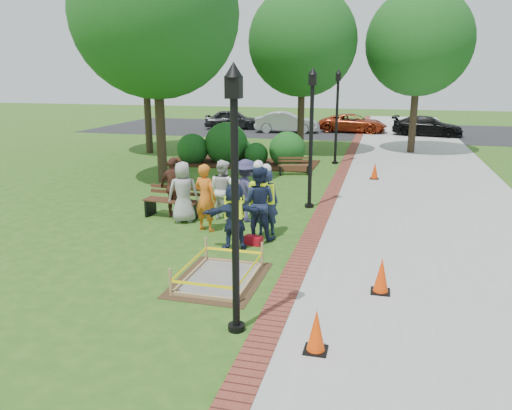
% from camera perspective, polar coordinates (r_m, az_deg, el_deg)
% --- Properties ---
extents(ground, '(100.00, 100.00, 0.00)m').
position_cam_1_polar(ground, '(11.42, -3.96, -6.20)').
color(ground, '#285116').
rests_on(ground, ground).
extents(sidewalk, '(6.00, 60.00, 0.02)m').
position_cam_1_polar(sidewalk, '(20.57, 18.60, 2.64)').
color(sidewalk, '#9E9E99').
rests_on(sidewalk, ground).
extents(brick_edging, '(0.50, 60.00, 0.03)m').
position_cam_1_polar(brick_edging, '(20.58, 9.55, 3.24)').
color(brick_edging, maroon).
rests_on(brick_edging, ground).
extents(mulch_bed, '(7.00, 3.00, 0.05)m').
position_cam_1_polar(mulch_bed, '(23.37, -1.70, 4.84)').
color(mulch_bed, '#381E0F').
rests_on(mulch_bed, ground).
extents(parking_lot, '(36.00, 12.00, 0.01)m').
position_cam_1_polar(parking_lot, '(37.48, 9.25, 8.44)').
color(parking_lot, black).
rests_on(parking_lot, ground).
extents(wet_concrete_pad, '(1.72, 2.32, 0.55)m').
position_cam_1_polar(wet_concrete_pad, '(10.25, -4.18, -7.32)').
color(wet_concrete_pad, '#47331E').
rests_on(wet_concrete_pad, ground).
extents(bench_near, '(1.71, 0.72, 0.90)m').
position_cam_1_polar(bench_near, '(14.73, -9.57, -0.33)').
color(bench_near, '#55331D').
rests_on(bench_near, ground).
extents(bench_far, '(1.39, 0.78, 0.72)m').
position_cam_1_polar(bench_far, '(20.73, 4.37, 4.09)').
color(bench_far, brown).
rests_on(bench_far, ground).
extents(cone_front, '(0.36, 0.36, 0.70)m').
position_cam_1_polar(cone_front, '(7.78, 6.89, -14.20)').
color(cone_front, black).
rests_on(cone_front, ground).
extents(cone_back, '(0.37, 0.37, 0.72)m').
position_cam_1_polar(cone_back, '(9.89, 14.13, -7.91)').
color(cone_back, black).
rests_on(cone_back, ground).
extents(cone_far, '(0.35, 0.35, 0.68)m').
position_cam_1_polar(cone_far, '(20.30, 13.41, 3.78)').
color(cone_far, black).
rests_on(cone_far, ground).
extents(toolbox, '(0.48, 0.34, 0.22)m').
position_cam_1_polar(toolbox, '(12.30, -0.30, -4.07)').
color(toolbox, '#A40C1A').
rests_on(toolbox, ground).
extents(lamp_near, '(0.28, 0.28, 4.26)m').
position_cam_1_polar(lamp_near, '(7.60, -2.43, 2.53)').
color(lamp_near, black).
rests_on(lamp_near, ground).
extents(lamp_mid, '(0.28, 0.28, 4.26)m').
position_cam_1_polar(lamp_mid, '(15.34, 6.34, 8.73)').
color(lamp_mid, black).
rests_on(lamp_mid, ground).
extents(lamp_far, '(0.28, 0.28, 4.26)m').
position_cam_1_polar(lamp_far, '(23.26, 9.25, 10.71)').
color(lamp_far, black).
rests_on(lamp_far, ground).
extents(tree_left, '(6.02, 6.02, 9.15)m').
position_cam_1_polar(tree_left, '(19.34, -11.47, 20.64)').
color(tree_left, '#3D2D1E').
rests_on(tree_left, ground).
extents(tree_back, '(5.42, 5.42, 8.30)m').
position_cam_1_polar(tree_back, '(26.23, 5.35, 18.07)').
color(tree_back, '#3D2D1E').
rests_on(tree_back, ground).
extents(tree_right, '(5.33, 5.33, 8.24)m').
position_cam_1_polar(tree_right, '(27.53, 18.16, 17.23)').
color(tree_right, '#3D2D1E').
rests_on(tree_right, ground).
extents(tree_far, '(6.30, 6.30, 9.51)m').
position_cam_1_polar(tree_far, '(26.86, -12.79, 19.36)').
color(tree_far, '#3D2D1E').
rests_on(tree_far, ground).
extents(shrub_a, '(1.47, 1.47, 1.47)m').
position_cam_1_polar(shrub_a, '(23.80, -7.22, 4.86)').
color(shrub_a, '#154C19').
rests_on(shrub_a, ground).
extents(shrub_b, '(2.02, 2.02, 2.02)m').
position_cam_1_polar(shrub_b, '(23.79, -3.39, 4.95)').
color(shrub_b, '#154C19').
rests_on(shrub_b, ground).
extents(shrub_c, '(1.08, 1.08, 1.08)m').
position_cam_1_polar(shrub_c, '(23.13, 0.03, 4.68)').
color(shrub_c, '#154C19').
rests_on(shrub_c, ground).
extents(shrub_d, '(1.65, 1.65, 1.65)m').
position_cam_1_polar(shrub_d, '(23.04, 3.55, 4.62)').
color(shrub_d, '#154C19').
rests_on(shrub_d, ground).
extents(shrub_e, '(1.10, 1.10, 1.10)m').
position_cam_1_polar(shrub_e, '(24.69, -1.78, 5.33)').
color(shrub_e, '#154C19').
rests_on(shrub_e, ground).
extents(casual_person_a, '(0.64, 0.53, 1.73)m').
position_cam_1_polar(casual_person_a, '(14.10, -8.32, 1.46)').
color(casual_person_a, '#9D9D9D').
rests_on(casual_person_a, ground).
extents(casual_person_b, '(0.66, 0.53, 1.81)m').
position_cam_1_polar(casual_person_b, '(13.23, -5.81, 0.83)').
color(casual_person_b, orange).
rests_on(casual_person_b, ground).
extents(casual_person_c, '(0.65, 0.55, 1.72)m').
position_cam_1_polar(casual_person_c, '(14.31, -3.83, 1.76)').
color(casual_person_c, white).
rests_on(casual_person_c, ground).
extents(casual_person_d, '(0.66, 0.54, 1.77)m').
position_cam_1_polar(casual_person_d, '(14.63, -9.32, 1.98)').
color(casual_person_d, brown).
rests_on(casual_person_d, ground).
extents(casual_person_e, '(0.67, 0.64, 1.77)m').
position_cam_1_polar(casual_person_e, '(14.04, -1.09, 1.64)').
color(casual_person_e, '#343157').
rests_on(casual_person_e, ground).
extents(hivis_worker_a, '(0.61, 0.52, 1.78)m').
position_cam_1_polar(hivis_worker_a, '(11.80, -2.48, -0.94)').
color(hivis_worker_a, '#162439').
rests_on(hivis_worker_a, ground).
extents(hivis_worker_b, '(0.62, 0.48, 1.87)m').
position_cam_1_polar(hivis_worker_b, '(12.84, 1.18, 0.59)').
color(hivis_worker_b, '#1A2E44').
rests_on(hivis_worker_b, ground).
extents(hivis_worker_c, '(0.61, 0.40, 2.03)m').
position_cam_1_polar(hivis_worker_c, '(12.48, 0.27, 0.49)').
color(hivis_worker_c, '#18203F').
rests_on(hivis_worker_c, ground).
extents(parked_car_a, '(3.05, 5.14, 1.57)m').
position_cam_1_polar(parked_car_a, '(37.78, -2.59, 8.66)').
color(parked_car_a, black).
rests_on(parked_car_a, ground).
extents(parked_car_b, '(2.62, 4.99, 1.56)m').
position_cam_1_polar(parked_car_b, '(35.60, 3.43, 8.26)').
color(parked_car_b, '#B1B1B7').
rests_on(parked_car_b, ground).
extents(parked_car_c, '(2.26, 4.47, 1.41)m').
position_cam_1_polar(parked_car_c, '(36.33, 10.99, 8.15)').
color(parked_car_c, '#9D3014').
rests_on(parked_car_c, ground).
extents(parked_car_d, '(2.60, 4.63, 1.43)m').
position_cam_1_polar(parked_car_d, '(35.50, 18.90, 7.48)').
color(parked_car_d, black).
rests_on(parked_car_d, ground).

